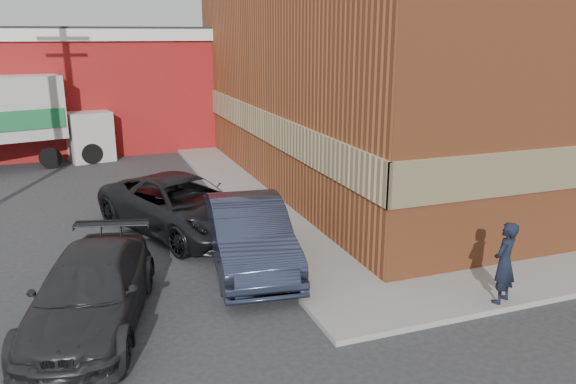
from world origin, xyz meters
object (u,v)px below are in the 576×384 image
object	(u,v)px
suv_b	(91,292)
box_truck	(4,116)
warehouse	(42,87)
brick_building	(435,51)
man	(504,263)
sedan	(249,234)
suv_a	(182,205)

from	to	relation	value
suv_b	box_truck	size ratio (longest dim) A/B	0.60
warehouse	suv_b	distance (m)	19.68
brick_building	suv_b	size ratio (longest dim) A/B	3.88
man	suv_b	xyz separation A→B (m)	(-7.69, 2.05, -0.27)
brick_building	sedan	xyz separation A→B (m)	(-9.41, -6.83, -3.89)
sedan	suv_a	size ratio (longest dim) A/B	0.88
warehouse	sedan	bearing A→B (deg)	-74.10
man	box_truck	xyz separation A→B (m)	(-10.49, 16.76, 1.18)
man	warehouse	bearing A→B (deg)	-92.64
warehouse	suv_b	world-z (taller)	warehouse
suv_b	box_truck	bearing A→B (deg)	115.01
sedan	box_truck	world-z (taller)	box_truck
warehouse	man	xyz separation A→B (m)	(9.24, -21.55, -1.85)
brick_building	box_truck	world-z (taller)	brick_building
man	box_truck	size ratio (longest dim) A/B	0.21
man	sedan	xyz separation A→B (m)	(-4.16, 3.71, -0.16)
brick_building	sedan	bearing A→B (deg)	-144.03
man	suv_b	distance (m)	7.97
sedan	box_truck	bearing A→B (deg)	122.85
suv_a	box_truck	world-z (taller)	box_truck
brick_building	man	bearing A→B (deg)	-116.50
brick_building	suv_a	size ratio (longest dim) A/B	3.32
warehouse	suv_b	bearing A→B (deg)	-85.47
suv_a	sedan	bearing A→B (deg)	-94.97
suv_a	suv_b	world-z (taller)	suv_a
man	suv_a	bearing A→B (deg)	-77.86
sedan	suv_a	xyz separation A→B (m)	(-1.04, 2.95, -0.03)
suv_a	suv_b	bearing A→B (deg)	-142.87
box_truck	suv_b	bearing A→B (deg)	-92.03
sedan	suv_b	size ratio (longest dim) A/B	1.03
man	sedan	bearing A→B (deg)	-67.61
suv_b	brick_building	bearing A→B (deg)	47.51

